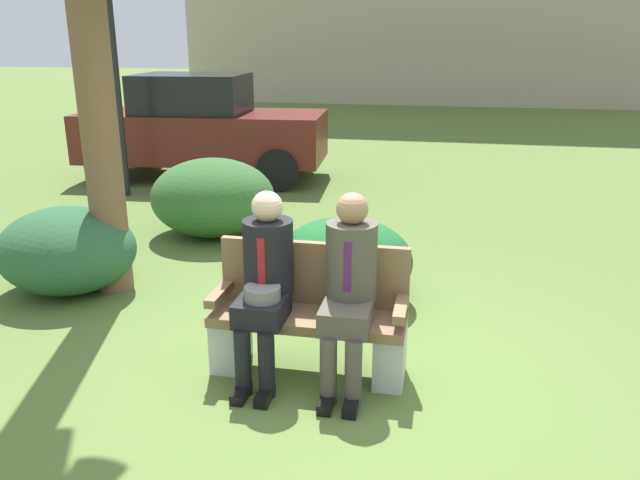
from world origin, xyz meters
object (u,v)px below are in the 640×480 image
(seated_man_left, at_px, (265,278))
(shrub_near_bench, at_px, (67,250))
(park_bench, at_px, (310,318))
(seated_man_right, at_px, (349,282))
(parked_car_near, at_px, (201,127))
(shrub_far_lawn, at_px, (345,260))
(shrub_mid_lawn, at_px, (213,197))
(street_lamp, at_px, (114,53))

(seated_man_left, xyz_separation_m, shrub_near_bench, (-2.21, 1.11, -0.33))
(park_bench, height_order, shrub_near_bench, park_bench)
(seated_man_right, distance_m, parked_car_near, 6.82)
(shrub_far_lawn, bearing_deg, shrub_mid_lawn, 138.52)
(seated_man_left, xyz_separation_m, shrub_far_lawn, (0.32, 1.39, -0.34))
(parked_car_near, xyz_separation_m, street_lamp, (-0.68, -1.34, 1.20))
(shrub_near_bench, distance_m, shrub_mid_lawn, 2.02)
(street_lamp, bearing_deg, parked_car_near, 63.01)
(seated_man_left, bearing_deg, shrub_near_bench, 153.42)
(seated_man_right, xyz_separation_m, street_lamp, (-4.05, 4.59, 1.31))
(seated_man_right, xyz_separation_m, parked_car_near, (-3.37, 5.93, 0.11))
(park_bench, height_order, seated_man_right, seated_man_right)
(shrub_near_bench, relative_size, parked_car_near, 0.31)
(shrub_near_bench, bearing_deg, shrub_mid_lawn, 69.91)
(seated_man_right, relative_size, shrub_far_lawn, 1.09)
(park_bench, height_order, street_lamp, street_lamp)
(seated_man_right, height_order, street_lamp, street_lamp)
(seated_man_right, relative_size, parked_car_near, 0.33)
(park_bench, distance_m, shrub_mid_lawn, 3.40)
(park_bench, relative_size, street_lamp, 0.41)
(seated_man_right, xyz_separation_m, shrub_near_bench, (-2.78, 1.10, -0.34))
(shrub_near_bench, distance_m, parked_car_near, 4.88)
(seated_man_left, relative_size, shrub_near_bench, 1.03)
(seated_man_right, height_order, shrub_near_bench, seated_man_right)
(shrub_mid_lawn, bearing_deg, parked_car_near, 113.70)
(shrub_mid_lawn, height_order, parked_car_near, parked_car_near)
(seated_man_left, height_order, shrub_mid_lawn, seated_man_left)
(seated_man_right, xyz_separation_m, shrub_far_lawn, (-0.25, 1.38, -0.36))
(shrub_far_lawn, relative_size, street_lamp, 0.36)
(parked_car_near, bearing_deg, shrub_mid_lawn, -66.30)
(shrub_mid_lawn, relative_size, street_lamp, 0.44)
(shrub_near_bench, height_order, parked_car_near, parked_car_near)
(shrub_far_lawn, distance_m, parked_car_near, 5.54)
(shrub_near_bench, bearing_deg, seated_man_right, -21.59)
(seated_man_left, distance_m, street_lamp, 5.92)
(seated_man_left, bearing_deg, shrub_far_lawn, 77.15)
(seated_man_left, relative_size, seated_man_right, 0.99)
(park_bench, distance_m, seated_man_right, 0.46)
(seated_man_right, distance_m, shrub_near_bench, 3.01)
(park_bench, height_order, shrub_mid_lawn, shrub_mid_lawn)
(park_bench, height_order, seated_man_left, seated_man_left)
(park_bench, relative_size, shrub_near_bench, 1.06)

